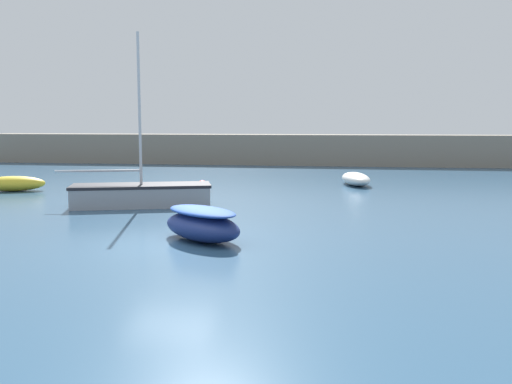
{
  "coord_description": "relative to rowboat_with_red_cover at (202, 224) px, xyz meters",
  "views": [
    {
      "loc": [
        4.88,
        -15.28,
        3.41
      ],
      "look_at": [
        1.47,
        6.48,
        0.71
      ],
      "focal_mm": 40.0,
      "sensor_mm": 36.0,
      "label": 1
    }
  ],
  "objects": [
    {
      "name": "rowboat_with_red_cover",
      "position": [
        0.0,
        0.0,
        0.0
      ],
      "size": [
        3.24,
        3.06,
        0.98
      ],
      "rotation": [
        0.0,
        0.0,
        5.58
      ],
      "color": "navy",
      "rests_on": "ground_plane"
    },
    {
      "name": "sailboat_tall_mast",
      "position": [
        -4.15,
        6.28,
        -0.01
      ],
      "size": [
        6.17,
        3.45,
        6.98
      ],
      "rotation": [
        0.0,
        0.0,
        0.31
      ],
      "color": "gray",
      "rests_on": "ground_plane"
    },
    {
      "name": "ground_plane",
      "position": [
        -0.82,
        -0.53,
        -0.59
      ],
      "size": [
        120.0,
        120.0,
        0.2
      ],
      "primitive_type": "cube",
      "color": "#2D5170"
    },
    {
      "name": "harbor_breakwater",
      "position": [
        -0.82,
        30.52,
        0.72
      ],
      "size": [
        50.93,
        3.12,
        2.43
      ],
      "primitive_type": "cube",
      "color": "gray",
      "rests_on": "ground_plane"
    },
    {
      "name": "rowboat_white_midwater",
      "position": [
        4.65,
        15.61,
        -0.15
      ],
      "size": [
        2.05,
        3.71,
        0.69
      ],
      "rotation": [
        0.0,
        0.0,
        4.93
      ],
      "color": "white",
      "rests_on": "ground_plane"
    },
    {
      "name": "mooring_buoy_red",
      "position": [
        -2.86,
        11.27,
        -0.2
      ],
      "size": [
        0.59,
        0.59,
        0.59
      ],
      "primitive_type": "sphere",
      "color": "red",
      "rests_on": "ground_plane"
    },
    {
      "name": "open_tender_yellow",
      "position": [
        -12.29,
        10.19,
        -0.12
      ],
      "size": [
        3.31,
        2.04,
        0.75
      ],
      "rotation": [
        0.0,
        0.0,
        3.45
      ],
      "color": "yellow",
      "rests_on": "ground_plane"
    }
  ]
}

